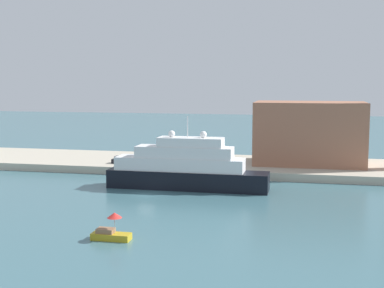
{
  "coord_description": "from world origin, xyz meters",
  "views": [
    {
      "loc": [
        24.7,
        -78.05,
        18.01
      ],
      "look_at": [
        6.13,
        6.0,
        7.58
      ],
      "focal_mm": 49.38,
      "sensor_mm": 36.0,
      "label": 1
    }
  ],
  "objects_px": {
    "person_figure": "(146,158)",
    "small_motorboat": "(111,231)",
    "parked_car": "(122,160)",
    "large_yacht": "(185,168)",
    "harbor_building": "(309,133)",
    "mooring_bollard": "(208,167)"
  },
  "relations": [
    {
      "from": "person_figure",
      "to": "small_motorboat",
      "type": "bearing_deg",
      "value": -77.39
    },
    {
      "from": "small_motorboat",
      "to": "parked_car",
      "type": "distance_m",
      "value": 46.58
    },
    {
      "from": "large_yacht",
      "to": "small_motorboat",
      "type": "bearing_deg",
      "value": -93.39
    },
    {
      "from": "small_motorboat",
      "to": "person_figure",
      "type": "relative_size",
      "value": 2.84
    },
    {
      "from": "harbor_building",
      "to": "person_figure",
      "type": "height_order",
      "value": "harbor_building"
    },
    {
      "from": "parked_car",
      "to": "mooring_bollard",
      "type": "distance_m",
      "value": 18.63
    },
    {
      "from": "large_yacht",
      "to": "parked_car",
      "type": "distance_m",
      "value": 22.15
    },
    {
      "from": "large_yacht",
      "to": "person_figure",
      "type": "distance_m",
      "value": 21.2
    },
    {
      "from": "person_figure",
      "to": "mooring_bollard",
      "type": "xyz_separation_m",
      "value": [
        13.96,
        -6.19,
        -0.34
      ]
    },
    {
      "from": "large_yacht",
      "to": "mooring_bollard",
      "type": "xyz_separation_m",
      "value": [
        1.76,
        11.1,
        -1.59
      ]
    },
    {
      "from": "mooring_bollard",
      "to": "small_motorboat",
      "type": "bearing_deg",
      "value": -94.94
    },
    {
      "from": "mooring_bollard",
      "to": "large_yacht",
      "type": "bearing_deg",
      "value": -99.02
    },
    {
      "from": "large_yacht",
      "to": "parked_car",
      "type": "xyz_separation_m",
      "value": [
        -16.51,
        14.71,
        -1.36
      ]
    },
    {
      "from": "large_yacht",
      "to": "small_motorboat",
      "type": "distance_m",
      "value": 29.61
    },
    {
      "from": "parked_car",
      "to": "person_figure",
      "type": "distance_m",
      "value": 5.03
    },
    {
      "from": "harbor_building",
      "to": "person_figure",
      "type": "distance_m",
      "value": 33.07
    },
    {
      "from": "large_yacht",
      "to": "harbor_building",
      "type": "height_order",
      "value": "harbor_building"
    },
    {
      "from": "large_yacht",
      "to": "small_motorboat",
      "type": "relative_size",
      "value": 6.03
    },
    {
      "from": "parked_car",
      "to": "small_motorboat",
      "type": "bearing_deg",
      "value": -71.51
    },
    {
      "from": "parked_car",
      "to": "person_figure",
      "type": "bearing_deg",
      "value": 30.98
    },
    {
      "from": "harbor_building",
      "to": "parked_car",
      "type": "xyz_separation_m",
      "value": [
        -36.58,
        -7.37,
        -5.53
      ]
    },
    {
      "from": "small_motorboat",
      "to": "parked_car",
      "type": "bearing_deg",
      "value": 108.49
    }
  ]
}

